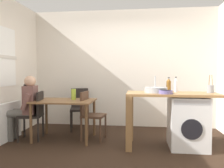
# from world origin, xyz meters

# --- Properties ---
(ground_plane) EXTENTS (5.46, 5.46, 0.00)m
(ground_plane) POSITION_xyz_m (0.00, 0.00, 0.00)
(ground_plane) COLOR black
(wall_back) EXTENTS (4.60, 0.10, 2.70)m
(wall_back) POSITION_xyz_m (0.00, 1.75, 1.35)
(wall_back) COLOR silver
(wall_back) RESTS_ON ground_plane
(radiator) EXTENTS (0.10, 0.80, 0.70)m
(radiator) POSITION_xyz_m (-2.02, 0.30, 0.35)
(radiator) COLOR white
(radiator) RESTS_ON ground_plane
(dining_table) EXTENTS (1.10, 0.76, 0.74)m
(dining_table) POSITION_xyz_m (-1.00, 0.53, 0.64)
(dining_table) COLOR brown
(dining_table) RESTS_ON ground_plane
(chair_person_seat) EXTENTS (0.47, 0.47, 0.90)m
(chair_person_seat) POSITION_xyz_m (-1.55, 0.45, 0.51)
(chair_person_seat) COLOR black
(chair_person_seat) RESTS_ON ground_plane
(chair_opposite) EXTENTS (0.44, 0.44, 0.90)m
(chair_opposite) POSITION_xyz_m (-0.53, 0.59, 0.51)
(chair_opposite) COLOR #4C3323
(chair_opposite) RESTS_ON ground_plane
(chair_spare_by_wall) EXTENTS (0.48, 0.48, 0.90)m
(chair_spare_by_wall) POSITION_xyz_m (-0.92, 1.31, 0.51)
(chair_spare_by_wall) COLOR black
(chair_spare_by_wall) RESTS_ON ground_plane
(seated_person) EXTENTS (0.53, 0.54, 1.20)m
(seated_person) POSITION_xyz_m (-1.71, 0.42, 0.67)
(seated_person) COLOR #595651
(seated_person) RESTS_ON ground_plane
(kitchen_counter) EXTENTS (1.50, 0.68, 0.92)m
(kitchen_counter) POSITION_xyz_m (0.72, 0.33, 0.76)
(kitchen_counter) COLOR #9E7042
(kitchen_counter) RESTS_ON ground_plane
(washing_machine) EXTENTS (0.60, 0.61, 0.86)m
(washing_machine) POSITION_xyz_m (1.19, 0.33, 0.43)
(washing_machine) COLOR white
(washing_machine) RESTS_ON ground_plane
(sink_basin) EXTENTS (0.38, 0.38, 0.09)m
(sink_basin) POSITION_xyz_m (0.67, 0.33, 0.97)
(sink_basin) COLOR #9EA0A5
(sink_basin) RESTS_ON kitchen_counter
(tap) EXTENTS (0.02, 0.02, 0.28)m
(tap) POSITION_xyz_m (0.67, 0.51, 1.06)
(tap) COLOR #B2B2B7
(tap) RESTS_ON kitchen_counter
(bottle_tall_green) EXTENTS (0.08, 0.08, 0.25)m
(bottle_tall_green) POSITION_xyz_m (0.91, 0.58, 1.03)
(bottle_tall_green) COLOR brown
(bottle_tall_green) RESTS_ON kitchen_counter
(bottle_squat_brown) EXTENTS (0.06, 0.06, 0.27)m
(bottle_squat_brown) POSITION_xyz_m (1.02, 0.46, 1.04)
(bottle_squat_brown) COLOR silver
(bottle_squat_brown) RESTS_ON kitchen_counter
(mixing_bowl) EXTENTS (0.21, 0.21, 0.06)m
(mixing_bowl) POSITION_xyz_m (0.81, 0.13, 0.95)
(mixing_bowl) COLOR slate
(mixing_bowl) RESTS_ON kitchen_counter
(utensil_crock) EXTENTS (0.11, 0.11, 0.30)m
(utensil_crock) POSITION_xyz_m (1.56, 0.38, 0.99)
(utensil_crock) COLOR gray
(utensil_crock) RESTS_ON kitchen_counter
(vase) EXTENTS (0.09, 0.09, 0.20)m
(vase) POSITION_xyz_m (-0.85, 0.63, 0.84)
(vase) COLOR #A8C63D
(vase) RESTS_ON dining_table
(scissors) EXTENTS (0.15, 0.06, 0.01)m
(scissors) POSITION_xyz_m (0.88, 0.23, 0.92)
(scissors) COLOR #B2B2B7
(scissors) RESTS_ON kitchen_counter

